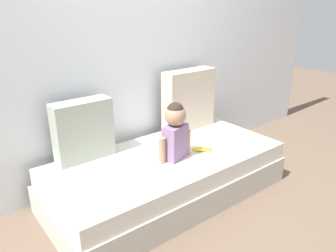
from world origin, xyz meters
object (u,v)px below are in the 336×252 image
throw_pillow_left (83,131)px  toddler (175,130)px  banana (202,149)px  couch (167,176)px  throw_pillow_right (189,100)px

throw_pillow_left → toddler: size_ratio=1.02×
toddler → banana: size_ratio=2.70×
banana → couch: bearing=156.5°
couch → toddler: toddler is taller
banana → throw_pillow_right: bearing=60.9°
throw_pillow_left → toddler: 0.70m
couch → banana: 0.36m
throw_pillow_right → banana: (-0.26, -0.47, -0.26)m
throw_pillow_right → banana: size_ratio=3.33×
toddler → banana: toddler is taller
toddler → banana: (0.26, -0.04, -0.22)m
throw_pillow_left → throw_pillow_right: bearing=0.0°
toddler → banana: 0.34m
couch → toddler: 0.44m
throw_pillow_left → toddler: bearing=-37.9°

